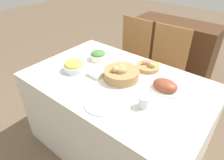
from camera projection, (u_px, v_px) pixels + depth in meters
The scene contains 16 objects.
ground_plane at pixel (116, 142), 2.07m from camera, with size 12.00×12.00×0.00m, color brown.
dining_table at pixel (117, 115), 1.86m from camera, with size 1.52×0.97×0.78m.
chair_far_center at pixel (163, 68), 2.29m from camera, with size 0.42×0.42×0.99m.
chair_far_left at pixel (129, 57), 2.53m from camera, with size 0.45×0.45×0.99m.
sideboard at pixel (173, 50), 2.92m from camera, with size 1.13×0.44×0.86m.
bread_basket at pixel (121, 73), 1.64m from camera, with size 0.29×0.29×0.13m.
egg_basket at pixel (148, 66), 1.78m from camera, with size 0.21×0.21×0.08m.
ham_platter at pixel (165, 86), 1.52m from camera, with size 0.30×0.21×0.09m.
pineapple_bowl at pixel (74, 66), 1.75m from camera, with size 0.20×0.20×0.10m.
green_salad_bowl at pixel (98, 55), 1.92m from camera, with size 0.16×0.16×0.09m.
dinner_plate at pixel (103, 103), 1.39m from camera, with size 0.27×0.27×0.01m.
fork at pixel (87, 95), 1.48m from camera, with size 0.02×0.19×0.00m.
knife at pixel (121, 113), 1.31m from camera, with size 0.02×0.19×0.00m.
spoon at pixel (125, 115), 1.30m from camera, with size 0.02×0.19×0.00m.
drinking_cup at pixel (144, 102), 1.35m from camera, with size 0.08×0.08×0.08m.
butter_dish at pixel (95, 74), 1.69m from camera, with size 0.13×0.08×0.03m.
Camera 1 is at (0.82, -1.09, 1.69)m, focal length 32.00 mm.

